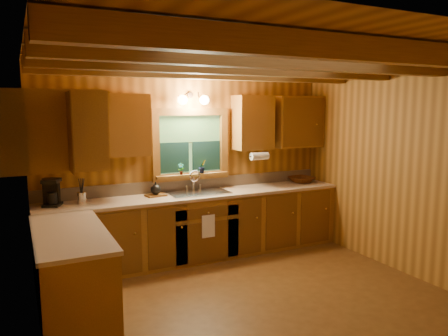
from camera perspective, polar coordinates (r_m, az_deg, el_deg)
name	(u,v)px	position (r m, az deg, el deg)	size (l,w,h in m)	color
room	(258,183)	(4.37, 4.61, -1.98)	(4.20, 4.20, 4.20)	#5A3715
ceiling_beams	(260,63)	(4.32, 4.80, 13.75)	(4.20, 2.54, 0.18)	brown
base_cabinets	(172,238)	(5.51, -6.92, -9.19)	(4.20, 2.22, 0.86)	brown
countertop	(172,203)	(5.41, -6.89, -4.59)	(4.20, 2.24, 0.04)	tan
backsplash	(191,184)	(6.10, -4.48, -2.15)	(4.20, 0.02, 0.16)	tan
dishwasher_panel	(102,266)	(4.73, -15.94, -12.42)	(0.02, 0.60, 0.80)	white
upper_cabinets	(161,125)	(5.38, -8.39, 5.65)	(4.19, 1.77, 0.78)	brown
window	(191,146)	(6.01, -4.48, 2.98)	(1.12, 0.08, 1.00)	brown
window_sill	(192,175)	(6.01, -4.27, -0.94)	(1.06, 0.14, 0.04)	brown
wall_sconce	(193,100)	(5.87, -4.11, 9.08)	(0.45, 0.21, 0.17)	black
paper_towel_roll	(259,156)	(6.12, 4.74, 1.59)	(0.11, 0.11, 0.27)	white
dish_towel	(208,226)	(5.64, -2.09, -7.77)	(0.18, 0.01, 0.30)	white
sink	(198,196)	(5.86, -3.45, -3.79)	(0.82, 0.48, 0.43)	silver
coffee_maker	(52,192)	(5.49, -21.98, -3.02)	(0.18, 0.23, 0.33)	black
utensil_crock	(82,197)	(5.52, -18.45, -3.69)	(0.11, 0.11, 0.31)	silver
cutting_board	(156,195)	(5.72, -9.08, -3.61)	(0.25, 0.18, 0.02)	brown
teakettle	(156,189)	(5.70, -9.10, -2.84)	(0.13, 0.13, 0.17)	black
wicker_basket	(302,180)	(6.75, 10.29, -1.54)	(0.38, 0.38, 0.09)	#48230C
potted_plant_left	(181,169)	(5.91, -5.75, -0.12)	(0.09, 0.06, 0.16)	brown
potted_plant_right	(202,166)	(6.03, -2.90, 0.20)	(0.10, 0.08, 0.19)	brown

